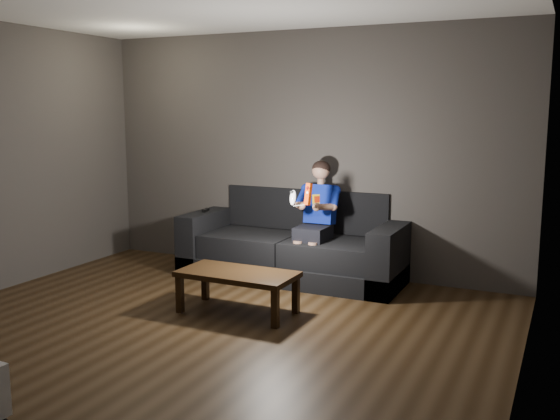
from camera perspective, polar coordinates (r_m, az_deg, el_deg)
The scene contains 9 objects.
floor at distance 5.14m, azimuth -9.10°, elevation -11.82°, with size 5.00×5.00×0.00m, color black.
back_wall at distance 7.02m, azimuth 2.21°, elevation 5.24°, with size 5.00×0.04×2.70m, color #403936.
right_wall at distance 3.98m, azimuth 21.59°, elevation 1.55°, with size 0.04×5.00×2.70m, color #403936.
sofa at distance 6.91m, azimuth 1.41°, elevation -3.57°, with size 2.43×1.05×0.94m.
child at distance 6.65m, azimuth 3.37°, elevation 0.04°, with size 0.47×0.58×1.16m.
wii_remote_red at distance 6.17m, azimuth 2.60°, elevation 1.46°, with size 0.07×0.09×0.22m.
nunchuk_white at distance 6.25m, azimuth 1.19°, elevation 1.15°, with size 0.07×0.10×0.17m.
wii_remote_black at distance 7.26m, azimuth -6.80°, elevation -0.01°, with size 0.08×0.17×0.03m.
coffee_table at distance 5.68m, azimuth -3.90°, elevation -6.14°, with size 1.07×0.54×0.39m.
Camera 1 is at (2.74, -3.95, 1.84)m, focal length 40.00 mm.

